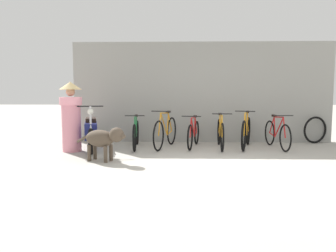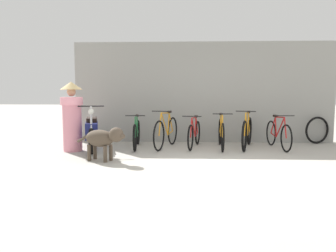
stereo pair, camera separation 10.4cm
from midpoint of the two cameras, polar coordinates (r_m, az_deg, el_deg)
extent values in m
plane|color=#ADA89E|center=(5.81, 7.74, -7.71)|extent=(60.00, 60.00, 0.00)
cube|color=gray|center=(9.05, 5.59, 5.83)|extent=(7.02, 0.20, 2.71)
torus|color=black|center=(7.56, -6.26, -2.08)|extent=(0.10, 0.64, 0.64)
torus|color=black|center=(8.58, -5.75, -1.12)|extent=(0.10, 0.64, 0.64)
cylinder|color=#1E7238|center=(7.93, -6.06, -0.20)|extent=(0.06, 0.51, 0.53)
cylinder|color=#1E7238|center=(8.23, -5.91, -0.09)|extent=(0.04, 0.13, 0.48)
cylinder|color=#1E7238|center=(7.96, -6.05, 1.55)|extent=(0.07, 0.60, 0.06)
cylinder|color=#1E7238|center=(8.39, -5.83, -1.44)|extent=(0.05, 0.39, 0.08)
cylinder|color=#1E7238|center=(8.42, -5.83, 0.21)|extent=(0.05, 0.31, 0.44)
cylinder|color=#1E7238|center=(7.61, -6.23, -0.28)|extent=(0.04, 0.18, 0.47)
cube|color=black|center=(8.26, -5.91, 1.80)|extent=(0.08, 0.18, 0.05)
cylinder|color=black|center=(7.66, -6.21, 1.80)|extent=(0.46, 0.05, 0.02)
torus|color=black|center=(7.56, -2.05, -1.73)|extent=(0.24, 0.70, 0.72)
torus|color=black|center=(8.52, 0.29, -0.86)|extent=(0.24, 0.70, 0.72)
cylinder|color=orange|center=(7.90, -1.08, 0.31)|extent=(0.17, 0.50, 0.59)
cylinder|color=orange|center=(8.19, -0.41, 0.38)|extent=(0.06, 0.13, 0.54)
cylinder|color=orange|center=(7.93, -0.97, 2.28)|extent=(0.19, 0.58, 0.06)
cylinder|color=orange|center=(8.35, -0.11, -1.19)|extent=(0.13, 0.38, 0.08)
cylinder|color=orange|center=(8.37, 0.00, 0.68)|extent=(0.11, 0.30, 0.50)
cylinder|color=orange|center=(7.60, -1.86, 0.29)|extent=(0.08, 0.18, 0.53)
cube|color=black|center=(8.21, -0.30, 2.49)|extent=(0.12, 0.19, 0.05)
cylinder|color=black|center=(7.65, -1.68, 2.58)|extent=(0.45, 0.15, 0.02)
torus|color=black|center=(7.65, 3.47, -2.03)|extent=(0.17, 0.61, 0.62)
torus|color=black|center=(8.59, 4.66, -1.16)|extent=(0.17, 0.61, 0.62)
cylinder|color=red|center=(7.99, 3.98, -0.24)|extent=(0.13, 0.47, 0.51)
cylinder|color=red|center=(8.26, 4.31, -0.15)|extent=(0.05, 0.13, 0.47)
cylinder|color=red|center=(8.02, 4.05, 1.43)|extent=(0.15, 0.55, 0.06)
cylinder|color=red|center=(8.42, 4.46, -1.47)|extent=(0.11, 0.36, 0.07)
cylinder|color=red|center=(8.44, 4.52, 0.13)|extent=(0.09, 0.29, 0.43)
cylinder|color=red|center=(7.69, 3.58, -0.31)|extent=(0.06, 0.17, 0.46)
cube|color=black|center=(8.29, 4.38, 1.68)|extent=(0.11, 0.19, 0.05)
cylinder|color=black|center=(7.74, 3.69, 1.69)|extent=(0.45, 0.12, 0.02)
torus|color=black|center=(7.55, 9.04, -1.98)|extent=(0.08, 0.67, 0.67)
torus|color=black|center=(8.60, 8.52, -1.01)|extent=(0.08, 0.67, 0.67)
cylinder|color=orange|center=(7.93, 8.84, -0.01)|extent=(0.06, 0.53, 0.56)
cylinder|color=orange|center=(8.24, 8.69, 0.09)|extent=(0.04, 0.13, 0.51)
cylinder|color=orange|center=(7.96, 8.85, 1.84)|extent=(0.06, 0.61, 0.06)
cylinder|color=orange|center=(8.41, 8.60, -1.35)|extent=(0.05, 0.40, 0.08)
cylinder|color=orange|center=(8.43, 8.60, 0.40)|extent=(0.04, 0.32, 0.47)
cylinder|color=orange|center=(7.60, 9.02, -0.07)|extent=(0.04, 0.19, 0.50)
cube|color=black|center=(8.27, 8.70, 2.08)|extent=(0.08, 0.18, 0.05)
cylinder|color=black|center=(7.66, 9.01, 2.10)|extent=(0.46, 0.05, 0.02)
torus|color=black|center=(7.73, 12.68, -1.70)|extent=(0.27, 0.70, 0.72)
torus|color=black|center=(8.76, 13.45, -0.83)|extent=(0.27, 0.70, 0.72)
cylinder|color=orange|center=(8.10, 13.04, 0.30)|extent=(0.18, 0.50, 0.59)
cylinder|color=orange|center=(8.40, 13.26, 0.37)|extent=(0.07, 0.13, 0.54)
cylinder|color=orange|center=(8.13, 13.12, 2.23)|extent=(0.21, 0.58, 0.06)
cylinder|color=orange|center=(8.57, 13.32, -1.16)|extent=(0.14, 0.38, 0.08)
cylinder|color=orange|center=(8.59, 13.40, 0.67)|extent=(0.12, 0.30, 0.50)
cylinder|color=orange|center=(7.78, 12.79, 0.28)|extent=(0.08, 0.18, 0.53)
cube|color=black|center=(8.43, 13.34, 2.43)|extent=(0.12, 0.19, 0.05)
cylinder|color=black|center=(7.83, 12.90, 2.52)|extent=(0.45, 0.16, 0.02)
torus|color=black|center=(7.93, 19.40, -1.99)|extent=(0.09, 0.64, 0.64)
torus|color=black|center=(8.82, 16.96, -1.14)|extent=(0.09, 0.64, 0.64)
cylinder|color=red|center=(8.25, 18.44, -0.21)|extent=(0.07, 0.48, 0.53)
cylinder|color=red|center=(8.51, 17.74, -0.12)|extent=(0.04, 0.13, 0.49)
cylinder|color=red|center=(8.27, 18.37, 1.48)|extent=(0.08, 0.56, 0.06)
cylinder|color=red|center=(8.65, 17.38, -1.45)|extent=(0.06, 0.37, 0.08)
cylinder|color=red|center=(8.67, 17.31, 0.17)|extent=(0.05, 0.29, 0.45)
cylinder|color=red|center=(7.97, 19.25, -0.27)|extent=(0.04, 0.17, 0.47)
cube|color=black|center=(8.53, 17.68, 1.72)|extent=(0.09, 0.19, 0.05)
cylinder|color=black|center=(8.01, 19.12, 1.72)|extent=(0.46, 0.07, 0.02)
torus|color=black|center=(7.39, -13.66, -2.62)|extent=(0.25, 0.59, 0.58)
torus|color=black|center=(8.71, -13.53, -1.34)|extent=(0.25, 0.59, 0.58)
cube|color=navy|center=(8.03, -13.62, -0.73)|extent=(0.50, 0.96, 0.38)
cube|color=black|center=(8.17, -13.64, 1.07)|extent=(0.38, 0.63, 0.10)
cylinder|color=silver|center=(7.58, -13.72, 1.12)|extent=(0.09, 0.16, 0.60)
cylinder|color=silver|center=(7.47, -13.67, -1.87)|extent=(0.09, 0.23, 0.20)
cylinder|color=black|center=(7.61, -13.77, 3.36)|extent=(0.57, 0.17, 0.03)
sphere|color=silver|center=(7.59, -13.75, 2.45)|extent=(0.17, 0.17, 0.14)
ellipsoid|color=#4C3F33|center=(6.63, -12.23, -2.13)|extent=(0.71, 0.56, 0.34)
cylinder|color=#4C3F33|center=(6.64, -10.34, -4.61)|extent=(0.10, 0.10, 0.32)
cylinder|color=#4C3F33|center=(6.49, -11.28, -4.88)|extent=(0.10, 0.10, 0.32)
cylinder|color=#4C3F33|center=(6.86, -13.03, -4.32)|extent=(0.10, 0.10, 0.32)
cylinder|color=#4C3F33|center=(6.72, -14.00, -4.56)|extent=(0.10, 0.10, 0.32)
sphere|color=#4C3F33|center=(6.39, -9.41, -1.52)|extent=(0.38, 0.38, 0.29)
ellipsoid|color=#4C3F33|center=(6.33, -8.48, -1.78)|extent=(0.19, 0.17, 0.11)
cylinder|color=#4C3F33|center=(6.89, -15.08, -2.17)|extent=(0.28, 0.16, 0.18)
cylinder|color=pink|center=(7.87, -16.83, 0.28)|extent=(0.58, 0.58, 1.25)
cylinder|color=#FFA0B2|center=(7.84, -16.95, 4.17)|extent=(0.69, 0.69, 0.18)
sphere|color=tan|center=(7.84, -16.99, 5.70)|extent=(0.27, 0.27, 0.20)
cone|color=tan|center=(7.84, -17.03, 6.74)|extent=(0.69, 0.69, 0.18)
torus|color=black|center=(9.54, 23.95, -0.63)|extent=(0.70, 0.28, 0.72)
camera|label=1|loc=(0.05, -90.43, -0.04)|focal=35.00mm
camera|label=2|loc=(0.05, 89.57, 0.04)|focal=35.00mm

